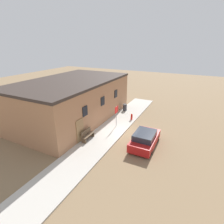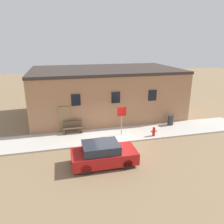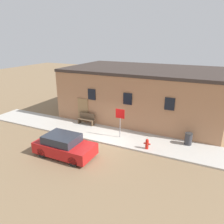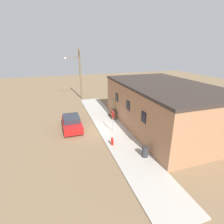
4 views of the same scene
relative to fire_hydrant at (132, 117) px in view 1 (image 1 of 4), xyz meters
The scene contains 8 objects.
ground_plane 3.38m from the fire_hydrant, behind, with size 80.00×80.00×0.00m, color #846B4C.
sidewalk 3.48m from the fire_hydrant, 163.49° to the left, with size 22.68×2.88×0.11m.
brick_building 7.07m from the fire_hydrant, 110.40° to the left, with size 13.75×8.08×4.54m.
fire_hydrant is the anchor object (origin of this frame).
stop_sign 2.74m from the fire_hydrant, 160.25° to the left, with size 0.69×0.06×2.20m.
bench 6.28m from the fire_hydrant, 161.25° to the left, with size 1.43×0.44×0.94m.
trash_bin 3.00m from the fire_hydrant, 37.51° to the left, with size 0.52×0.52×0.84m.
parked_car 5.36m from the fire_hydrant, 147.40° to the right, with size 3.81×1.81×1.37m.
Camera 1 is at (-14.04, -5.72, 8.28)m, focal length 28.00 mm.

